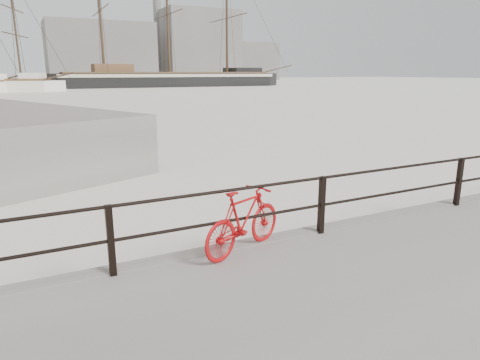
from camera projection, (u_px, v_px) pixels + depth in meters
name	position (u px, v px, depth m)	size (l,w,h in m)	color
ground	(314.00, 248.00, 7.60)	(400.00, 400.00, 0.00)	white
guardrail	(322.00, 205.00, 7.26)	(28.00, 0.10, 1.00)	black
bicycle	(244.00, 220.00, 6.49)	(1.68, 0.25, 1.01)	#B30B0E
barque_black	(170.00, 87.00, 90.13)	(58.26, 19.07, 33.09)	black
industrial_west	(101.00, 52.00, 135.19)	(32.00, 18.00, 18.00)	gray
industrial_mid	(198.00, 46.00, 154.11)	(26.00, 20.00, 24.00)	gray
industrial_east	(248.00, 62.00, 169.75)	(20.00, 16.00, 14.00)	gray
smokestack	(158.00, 16.00, 150.28)	(2.80, 2.80, 44.00)	gray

